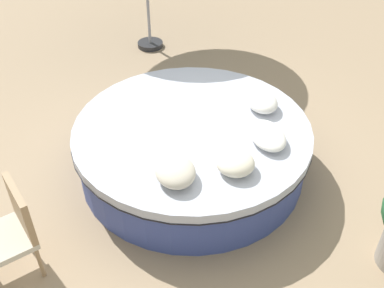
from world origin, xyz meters
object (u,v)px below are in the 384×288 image
Objects in this scene: round_bed at (192,148)px; throw_pillow_2 at (268,135)px; throw_pillow_3 at (262,102)px; throw_pillow_0 at (175,171)px; patio_chair at (12,227)px; throw_pillow_1 at (235,163)px.

round_bed is 0.94m from throw_pillow_2.
round_bed is 6.07× the size of throw_pillow_3.
patio_chair is at bearing 97.22° from throw_pillow_0.
throw_pillow_1 is at bearing -105.78° from patio_chair.
throw_pillow_1 is at bearing 126.69° from throw_pillow_2.
throw_pillow_1 is 0.61m from throw_pillow_2.
throw_pillow_0 is at bearing 88.10° from throw_pillow_1.
throw_pillow_3 is at bearing -33.92° from throw_pillow_1.
patio_chair reaches higher than throw_pillow_0.
round_bed is 5.62× the size of throw_pillow_0.
throw_pillow_0 is at bearing 155.18° from round_bed.
throw_pillow_1 reaches higher than throw_pillow_2.
throw_pillow_0 is 1.08× the size of throw_pillow_3.
throw_pillow_0 is 0.50× the size of patio_chair.
round_bed is 2.18m from patio_chair.
patio_chair reaches higher than throw_pillow_1.
throw_pillow_0 reaches higher than throw_pillow_2.
patio_chair is (-0.20, 1.56, -0.16)m from throw_pillow_0.
throw_pillow_3 is 3.06m from patio_chair.
patio_chair reaches higher than round_bed.
patio_chair is at bearing 117.13° from round_bed.
round_bed is 1.00m from throw_pillow_3.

